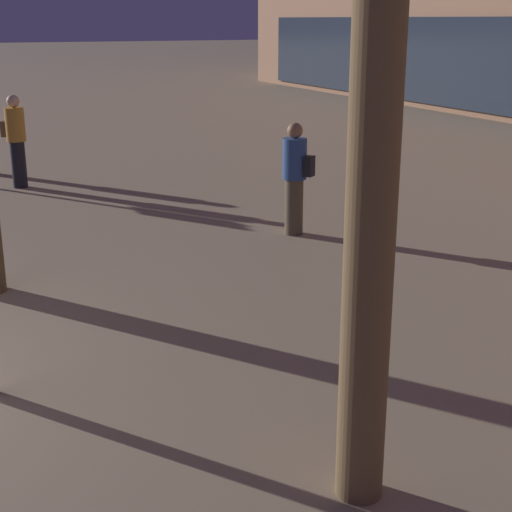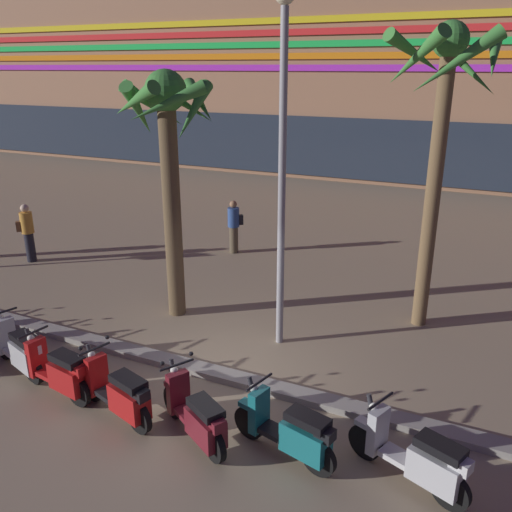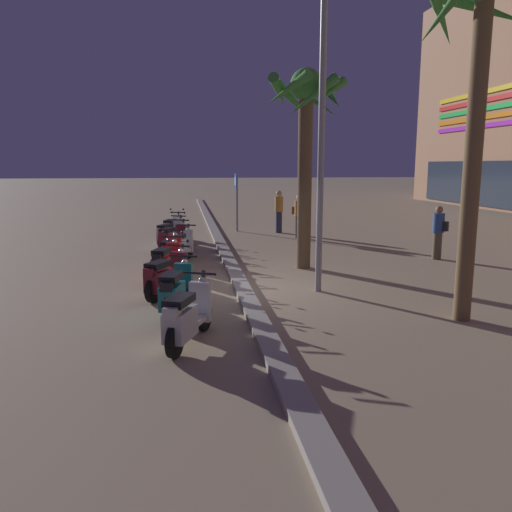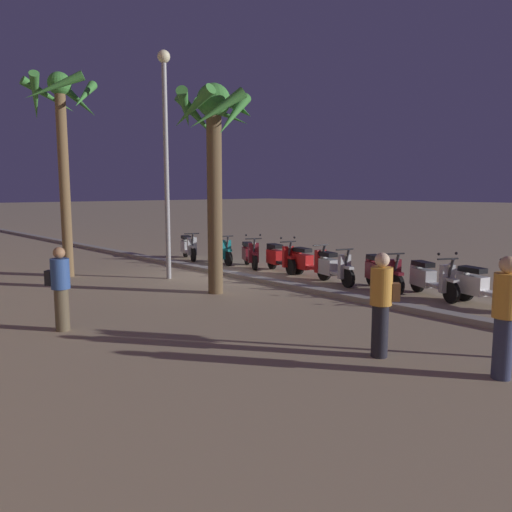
# 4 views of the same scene
# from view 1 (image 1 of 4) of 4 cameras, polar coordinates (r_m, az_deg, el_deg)

# --- Properties ---
(pedestrian_by_palm_tree) EXTENTS (0.43, 0.42, 1.66)m
(pedestrian_by_palm_tree) POSITION_cam_1_polar(r_m,az_deg,el_deg) (14.49, -17.45, 8.33)
(pedestrian_by_palm_tree) COLOR black
(pedestrian_by_palm_tree) RESTS_ON ground
(pedestrian_strolling_near_curb) EXTENTS (0.44, 0.40, 1.58)m
(pedestrian_strolling_near_curb) POSITION_cam_1_polar(r_m,az_deg,el_deg) (10.73, 2.92, 5.95)
(pedestrian_strolling_near_curb) COLOR brown
(pedestrian_strolling_near_curb) RESTS_ON ground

